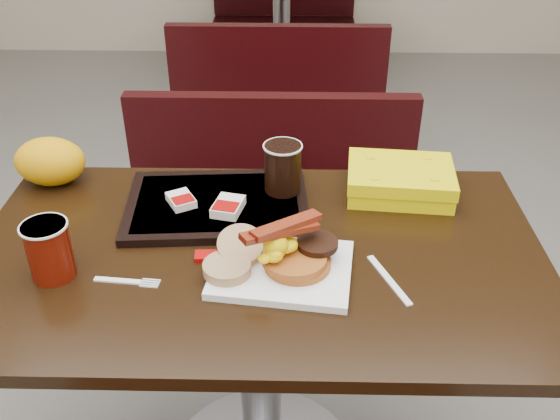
{
  "coord_description": "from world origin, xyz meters",
  "views": [
    {
      "loc": [
        0.07,
        -1.04,
        1.52
      ],
      "look_at": [
        0.05,
        0.08,
        0.8
      ],
      "focal_mm": 39.87,
      "sensor_mm": 36.0,
      "label": 1
    }
  ],
  "objects_px": {
    "bench_far_n": "(283,10)",
    "fork": "(118,281)",
    "coffee_cup_far": "(283,168)",
    "bench_near_n": "(271,220)",
    "coffee_cup_near": "(49,251)",
    "pancake_stack": "(297,260)",
    "tray": "(217,205)",
    "paper_bag": "(50,161)",
    "clamshell": "(400,180)",
    "hashbrown_sleeve_right": "(228,207)",
    "knife": "(389,280)",
    "hashbrown_sleeve_left": "(181,200)",
    "bench_far_s": "(279,86)",
    "table_near": "(261,375)",
    "platter": "(282,269)",
    "table_far": "(282,40)"
  },
  "relations": [
    {
      "from": "bench_far_n",
      "to": "fork",
      "type": "xyz_separation_m",
      "value": [
        -0.27,
        -3.41,
        0.39
      ]
    },
    {
      "from": "fork",
      "to": "coffee_cup_far",
      "type": "relative_size",
      "value": 1.12
    },
    {
      "from": "bench_near_n",
      "to": "coffee_cup_near",
      "type": "xyz_separation_m",
      "value": [
        -0.4,
        -0.79,
        0.45
      ]
    },
    {
      "from": "pancake_stack",
      "to": "tray",
      "type": "xyz_separation_m",
      "value": [
        -0.18,
        0.23,
        -0.02
      ]
    },
    {
      "from": "bench_near_n",
      "to": "bench_far_n",
      "type": "relative_size",
      "value": 1.0
    },
    {
      "from": "paper_bag",
      "to": "bench_near_n",
      "type": "bearing_deg",
      "value": 39.74
    },
    {
      "from": "pancake_stack",
      "to": "clamshell",
      "type": "bearing_deg",
      "value": 51.82
    },
    {
      "from": "bench_far_n",
      "to": "coffee_cup_far",
      "type": "xyz_separation_m",
      "value": [
        0.05,
        -3.08,
        0.47
      ]
    },
    {
      "from": "bench_far_n",
      "to": "tray",
      "type": "xyz_separation_m",
      "value": [
        -0.1,
        -3.14,
        0.4
      ]
    },
    {
      "from": "coffee_cup_near",
      "to": "tray",
      "type": "distance_m",
      "value": 0.39
    },
    {
      "from": "paper_bag",
      "to": "hashbrown_sleeve_right",
      "type": "bearing_deg",
      "value": -18.59
    },
    {
      "from": "fork",
      "to": "bench_near_n",
      "type": "bearing_deg",
      "value": 77.33
    },
    {
      "from": "knife",
      "to": "hashbrown_sleeve_left",
      "type": "distance_m",
      "value": 0.51
    },
    {
      "from": "tray",
      "to": "bench_far_s",
      "type": "bearing_deg",
      "value": 82.64
    },
    {
      "from": "bench_far_n",
      "to": "bench_far_s",
      "type": "bearing_deg",
      "value": -90.0
    },
    {
      "from": "coffee_cup_near",
      "to": "table_near",
      "type": "bearing_deg",
      "value": 12.58
    },
    {
      "from": "knife",
      "to": "hashbrown_sleeve_right",
      "type": "bearing_deg",
      "value": -144.42
    },
    {
      "from": "bench_far_s",
      "to": "tray",
      "type": "relative_size",
      "value": 2.42
    },
    {
      "from": "bench_far_n",
      "to": "coffee_cup_far",
      "type": "distance_m",
      "value": 3.12
    },
    {
      "from": "table_near",
      "to": "platter",
      "type": "xyz_separation_m",
      "value": [
        0.05,
        -0.07,
        0.38
      ]
    },
    {
      "from": "table_near",
      "to": "hashbrown_sleeve_right",
      "type": "distance_m",
      "value": 0.43
    },
    {
      "from": "table_near",
      "to": "platter",
      "type": "bearing_deg",
      "value": -53.93
    },
    {
      "from": "table_near",
      "to": "knife",
      "type": "bearing_deg",
      "value": -19.34
    },
    {
      "from": "fork",
      "to": "clamshell",
      "type": "relative_size",
      "value": 0.53
    },
    {
      "from": "bench_far_n",
      "to": "clamshell",
      "type": "height_order",
      "value": "clamshell"
    },
    {
      "from": "table_far",
      "to": "fork",
      "type": "xyz_separation_m",
      "value": [
        -0.27,
        -2.71,
        0.38
      ]
    },
    {
      "from": "platter",
      "to": "table_near",
      "type": "bearing_deg",
      "value": 133.39
    },
    {
      "from": "bench_far_n",
      "to": "tray",
      "type": "height_order",
      "value": "tray"
    },
    {
      "from": "platter",
      "to": "clamshell",
      "type": "xyz_separation_m",
      "value": [
        0.27,
        0.31,
        0.03
      ]
    },
    {
      "from": "knife",
      "to": "clamshell",
      "type": "xyz_separation_m",
      "value": [
        0.07,
        0.33,
        0.03
      ]
    },
    {
      "from": "coffee_cup_near",
      "to": "tray",
      "type": "height_order",
      "value": "coffee_cup_near"
    },
    {
      "from": "bench_near_n",
      "to": "hashbrown_sleeve_right",
      "type": "xyz_separation_m",
      "value": [
        -0.07,
        -0.58,
        0.42
      ]
    },
    {
      "from": "pancake_stack",
      "to": "fork",
      "type": "distance_m",
      "value": 0.35
    },
    {
      "from": "bench_far_s",
      "to": "knife",
      "type": "xyz_separation_m",
      "value": [
        0.26,
        -1.99,
        0.39
      ]
    },
    {
      "from": "fork",
      "to": "knife",
      "type": "height_order",
      "value": "same"
    },
    {
      "from": "bench_near_n",
      "to": "platter",
      "type": "height_order",
      "value": "platter"
    },
    {
      "from": "hashbrown_sleeve_right",
      "to": "coffee_cup_far",
      "type": "xyz_separation_m",
      "value": [
        0.12,
        0.09,
        0.05
      ]
    },
    {
      "from": "bench_far_s",
      "to": "platter",
      "type": "relative_size",
      "value": 3.69
    },
    {
      "from": "pancake_stack",
      "to": "paper_bag",
      "type": "xyz_separation_m",
      "value": [
        -0.6,
        0.34,
        0.03
      ]
    },
    {
      "from": "bench_near_n",
      "to": "pancake_stack",
      "type": "height_order",
      "value": "pancake_stack"
    },
    {
      "from": "knife",
      "to": "hashbrown_sleeve_right",
      "type": "height_order",
      "value": "hashbrown_sleeve_right"
    },
    {
      "from": "paper_bag",
      "to": "tray",
      "type": "bearing_deg",
      "value": -14.82
    },
    {
      "from": "pancake_stack",
      "to": "tray",
      "type": "relative_size",
      "value": 0.32
    },
    {
      "from": "platter",
      "to": "table_far",
      "type": "bearing_deg",
      "value": 98.45
    },
    {
      "from": "bench_far_n",
      "to": "clamshell",
      "type": "relative_size",
      "value": 4.05
    },
    {
      "from": "knife",
      "to": "paper_bag",
      "type": "xyz_separation_m",
      "value": [
        -0.78,
        0.36,
        0.06
      ]
    },
    {
      "from": "pancake_stack",
      "to": "clamshell",
      "type": "distance_m",
      "value": 0.4
    },
    {
      "from": "table_near",
      "to": "clamshell",
      "type": "distance_m",
      "value": 0.58
    },
    {
      "from": "fork",
      "to": "hashbrown_sleeve_left",
      "type": "distance_m",
      "value": 0.27
    },
    {
      "from": "clamshell",
      "to": "hashbrown_sleeve_left",
      "type": "bearing_deg",
      "value": -164.37
    }
  ]
}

